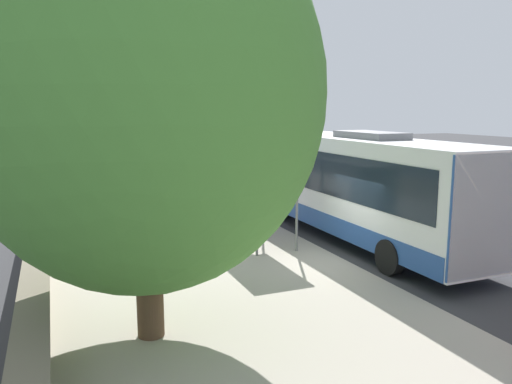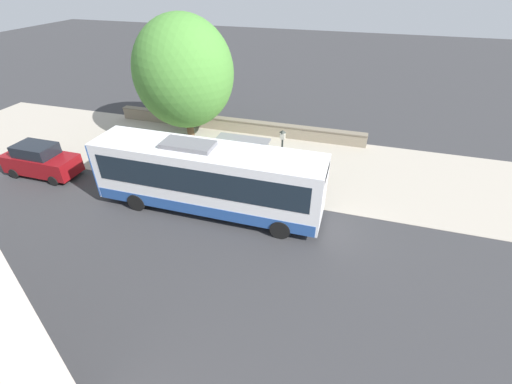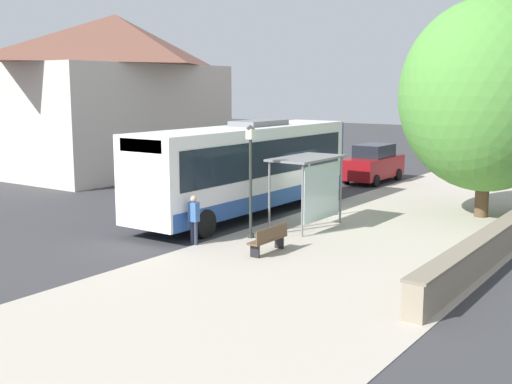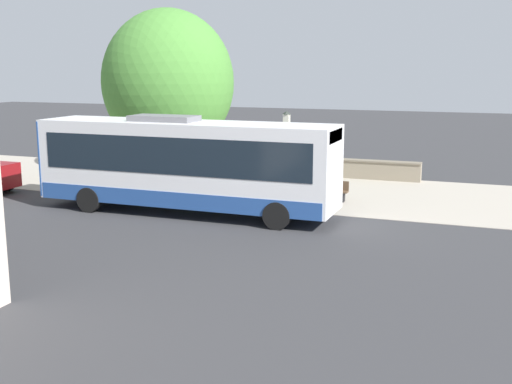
% 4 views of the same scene
% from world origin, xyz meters
% --- Properties ---
extents(ground_plane, '(120.00, 120.00, 0.00)m').
position_xyz_m(ground_plane, '(0.00, 0.00, 0.00)').
color(ground_plane, '#353538').
rests_on(ground_plane, ground).
extents(sidewalk_plaza, '(9.00, 44.00, 0.02)m').
position_xyz_m(sidewalk_plaza, '(-4.50, 0.00, 0.01)').
color(sidewalk_plaza, '#ADA393').
rests_on(sidewalk_plaza, ground).
extents(background_building, '(7.91, 13.51, 9.36)m').
position_xyz_m(background_building, '(15.54, -3.97, 4.81)').
color(background_building, beige).
rests_on(background_building, ground).
extents(bus, '(2.68, 11.88, 3.81)m').
position_xyz_m(bus, '(1.62, 2.12, 1.97)').
color(bus, white).
rests_on(bus, ground).
extents(bus_shelter, '(1.68, 3.13, 2.64)m').
position_xyz_m(bus_shelter, '(-1.78, 2.86, 2.17)').
color(bus_shelter, slate).
rests_on(bus_shelter, ground).
extents(pedestrian, '(0.34, 0.22, 1.67)m').
position_xyz_m(pedestrian, '(0.04, 7.30, 0.98)').
color(pedestrian, '#2D3347').
rests_on(pedestrian, ground).
extents(bench, '(0.40, 1.71, 0.88)m').
position_xyz_m(bench, '(-2.60, 6.79, 0.48)').
color(bench, brown).
rests_on(bench, ground).
extents(street_lamp_near, '(0.28, 0.28, 3.92)m').
position_xyz_m(street_lamp_near, '(-0.92, 5.42, 2.34)').
color(street_lamp_near, '#2D332D').
rests_on(street_lamp_near, ground).
extents(shade_tree, '(6.86, 6.86, 8.62)m').
position_xyz_m(shade_tree, '(-6.40, -2.85, 4.84)').
color(shade_tree, brown).
rests_on(shade_tree, ground).
extents(parked_car_behind_bus, '(1.93, 4.56, 2.06)m').
position_xyz_m(parked_car_behind_bus, '(1.26, -9.22, 0.99)').
color(parked_car_behind_bus, maroon).
rests_on(parked_car_behind_bus, ground).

